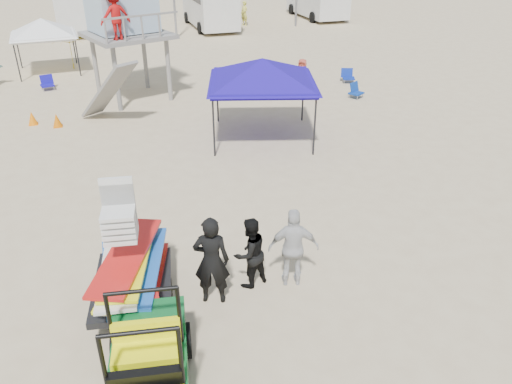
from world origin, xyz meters
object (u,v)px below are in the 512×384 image
object	(u,v)px
man_left	(211,261)
canopy_blue	(262,63)
utility_cart	(146,362)
surf_trailer	(129,265)
lifeguard_tower	(122,8)

from	to	relation	value
man_left	canopy_blue	xyz separation A→B (m)	(3.74, 7.88, 1.65)
man_left	canopy_blue	bearing A→B (deg)	-96.62
utility_cart	man_left	bearing A→B (deg)	53.21
surf_trailer	canopy_blue	bearing A→B (deg)	55.27
utility_cart	lifeguard_tower	xyz separation A→B (m)	(1.40, 15.88, 2.82)
surf_trailer	man_left	size ratio (longest dim) A/B	1.46
utility_cart	surf_trailer	bearing A→B (deg)	89.90
utility_cart	man_left	xyz separation A→B (m)	(1.52, 2.03, 0.11)
utility_cart	canopy_blue	bearing A→B (deg)	62.06
man_left	canopy_blue	distance (m)	8.87
utility_cart	surf_trailer	xyz separation A→B (m)	(0.00, 2.33, 0.15)
surf_trailer	canopy_blue	distance (m)	9.36
utility_cart	canopy_blue	world-z (taller)	canopy_blue
lifeguard_tower	canopy_blue	distance (m)	7.18
man_left	lifeguard_tower	distance (m)	14.11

